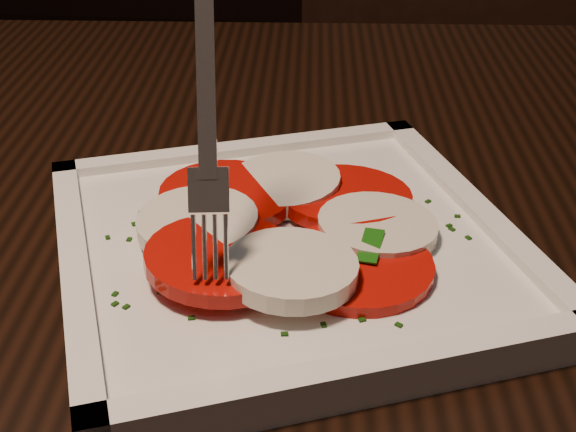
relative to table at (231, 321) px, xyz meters
The scene contains 5 objects.
table is the anchor object (origin of this frame).
chair 0.70m from the table, 74.47° to the left, with size 0.48×0.48×0.93m.
plate 0.13m from the table, 54.76° to the right, with size 0.25×0.25×0.01m, color white.
caprese_salad 0.15m from the table, 54.86° to the right, with size 0.21×0.20×0.02m.
fork 0.23m from the table, 83.37° to the right, with size 0.03×0.08×0.16m, color white, non-canonical shape.
Camera 1 is at (0.33, -0.38, 1.00)m, focal length 50.00 mm.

